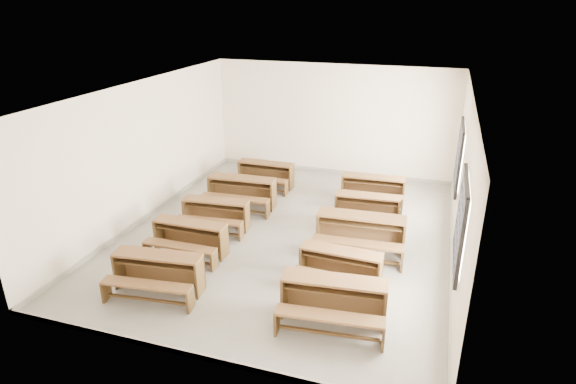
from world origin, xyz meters
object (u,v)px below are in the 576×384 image
(desk_set_4, at_px, (265,173))
(desk_set_5, at_px, (333,298))
(desk_set_1, at_px, (189,236))
(desk_set_8, at_px, (367,207))
(desk_set_7, at_px, (360,231))
(desk_set_6, at_px, (340,265))
(desk_set_0, at_px, (157,270))
(desk_set_9, at_px, (373,188))
(desk_set_2, at_px, (215,212))
(desk_set_3, at_px, (241,190))

(desk_set_4, bearing_deg, desk_set_5, -58.50)
(desk_set_1, relative_size, desk_set_5, 0.87)
(desk_set_4, height_order, desk_set_8, desk_set_4)
(desk_set_5, xyz_separation_m, desk_set_7, (0.01, 2.42, 0.03))
(desk_set_4, bearing_deg, desk_set_1, -91.37)
(desk_set_5, xyz_separation_m, desk_set_6, (-0.13, 1.12, -0.05))
(desk_set_0, bearing_deg, desk_set_5, -4.79)
(desk_set_0, relative_size, desk_set_6, 1.10)
(desk_set_1, height_order, desk_set_5, desk_set_5)
(desk_set_8, xyz_separation_m, desk_set_9, (-0.05, 1.20, 0.02))
(desk_set_2, height_order, desk_set_4, desk_set_4)
(desk_set_3, relative_size, desk_set_9, 1.08)
(desk_set_5, height_order, desk_set_6, desk_set_5)
(desk_set_6, bearing_deg, desk_set_8, 91.71)
(desk_set_5, distance_m, desk_set_8, 3.86)
(desk_set_7, bearing_deg, desk_set_8, 90.48)
(desk_set_6, relative_size, desk_set_8, 1.00)
(desk_set_2, bearing_deg, desk_set_7, -6.88)
(desk_set_8, relative_size, desk_set_9, 0.95)
(desk_set_5, bearing_deg, desk_set_2, 137.35)
(desk_set_2, xyz_separation_m, desk_set_4, (0.17, 2.78, 0.01))
(desk_set_4, relative_size, desk_set_9, 0.96)
(desk_set_6, bearing_deg, desk_set_3, 141.69)
(desk_set_2, relative_size, desk_set_5, 0.89)
(desk_set_8, bearing_deg, desk_set_5, -92.61)
(desk_set_1, distance_m, desk_set_8, 4.11)
(desk_set_1, relative_size, desk_set_7, 0.83)
(desk_set_3, height_order, desk_set_8, desk_set_3)
(desk_set_4, relative_size, desk_set_8, 1.01)
(desk_set_5, height_order, desk_set_9, desk_set_5)
(desk_set_0, xyz_separation_m, desk_set_1, (-0.12, 1.39, -0.02))
(desk_set_0, distance_m, desk_set_8, 5.02)
(desk_set_1, height_order, desk_set_7, desk_set_7)
(desk_set_3, relative_size, desk_set_6, 1.14)
(desk_set_2, distance_m, desk_set_6, 3.47)
(desk_set_2, bearing_deg, desk_set_1, -94.69)
(desk_set_4, bearing_deg, desk_set_0, -89.47)
(desk_set_2, relative_size, desk_set_6, 1.03)
(desk_set_3, xyz_separation_m, desk_set_5, (3.23, -3.82, -0.00))
(desk_set_5, bearing_deg, desk_set_3, 124.85)
(desk_set_0, relative_size, desk_set_3, 0.96)
(desk_set_6, bearing_deg, desk_set_4, 128.48)
(desk_set_4, height_order, desk_set_6, desk_set_4)
(desk_set_9, bearing_deg, desk_set_1, -132.51)
(desk_set_2, relative_size, desk_set_4, 1.01)
(desk_set_1, distance_m, desk_set_5, 3.54)
(desk_set_1, relative_size, desk_set_8, 1.00)
(desk_set_9, bearing_deg, desk_set_5, -90.99)
(desk_set_3, xyz_separation_m, desk_set_8, (3.14, 0.04, -0.05))
(desk_set_1, xyz_separation_m, desk_set_7, (3.30, 1.13, 0.07))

